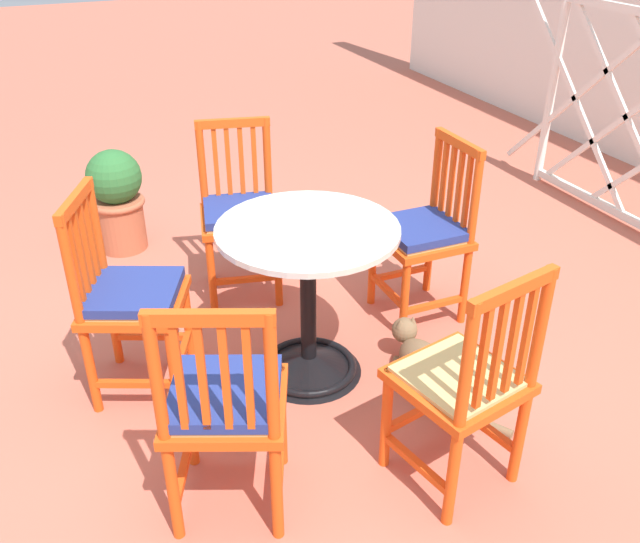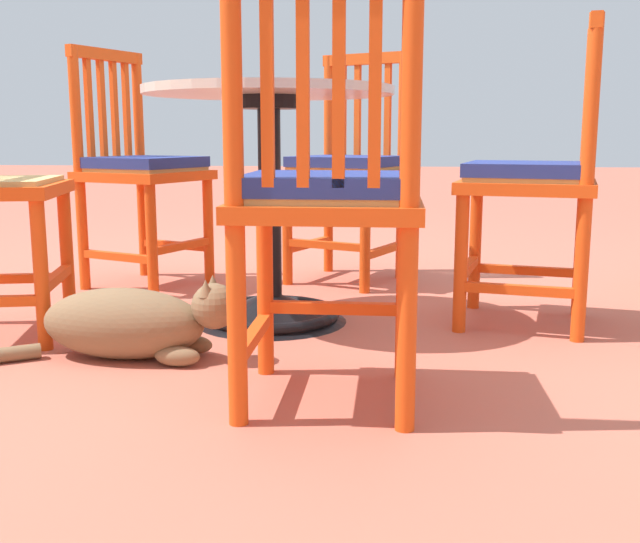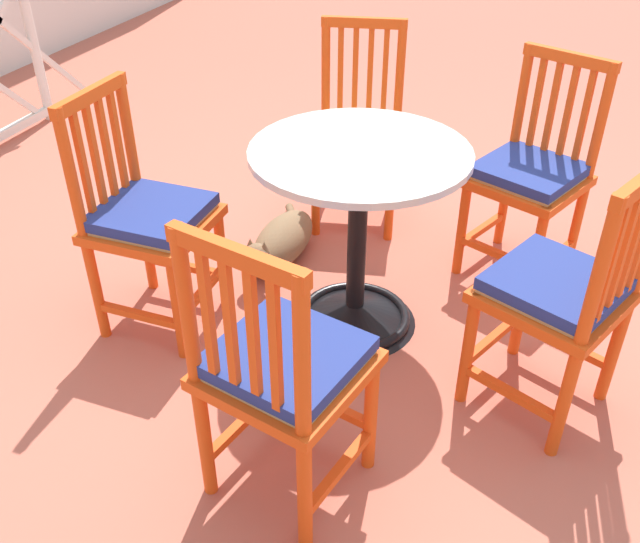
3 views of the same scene
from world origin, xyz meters
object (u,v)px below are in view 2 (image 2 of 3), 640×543
object	(u,v)px
orange_chair_near_fence	(348,170)
orange_chair_tucked_in	(327,201)
orange_chair_facing_out	(140,172)
cafe_table	(270,233)
orange_chair_by_planter	(534,181)
tabby_cat	(137,324)

from	to	relation	value
orange_chair_near_fence	orange_chair_tucked_in	distance (m)	1.44
orange_chair_facing_out	cafe_table	bearing A→B (deg)	137.47
orange_chair_by_planter	orange_chair_near_fence	distance (m)	0.90
orange_chair_by_planter	orange_chair_near_fence	size ratio (longest dim) A/B	1.00
orange_chair_by_planter	orange_chair_facing_out	xyz separation A→B (m)	(1.40, -0.50, 0.00)
orange_chair_facing_out	tabby_cat	xyz separation A→B (m)	(-0.30, 0.98, -0.35)
cafe_table	tabby_cat	world-z (taller)	cafe_table
orange_chair_near_fence	orange_chair_facing_out	world-z (taller)	same
cafe_table	tabby_cat	xyz separation A→B (m)	(0.29, 0.44, -0.19)
orange_chair_by_planter	tabby_cat	size ratio (longest dim) A/B	1.24
orange_chair_near_fence	tabby_cat	xyz separation A→B (m)	(0.49, 1.15, -0.35)
cafe_table	orange_chair_facing_out	bearing A→B (deg)	-42.53
cafe_table	orange_chair_near_fence	world-z (taller)	orange_chair_near_fence
cafe_table	orange_chair_by_planter	world-z (taller)	orange_chair_by_planter
cafe_table	orange_chair_by_planter	size ratio (longest dim) A/B	0.83
orange_chair_by_planter	tabby_cat	distance (m)	1.25
orange_chair_facing_out	orange_chair_tucked_in	xyz separation A→B (m)	(-0.83, 1.26, 0.00)
cafe_table	orange_chair_facing_out	world-z (taller)	orange_chair_facing_out
orange_chair_near_fence	tabby_cat	size ratio (longest dim) A/B	1.24
cafe_table	orange_chair_near_fence	distance (m)	0.76
cafe_table	orange_chair_facing_out	size ratio (longest dim) A/B	0.83
cafe_table	orange_chair_by_planter	bearing A→B (deg)	-176.65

